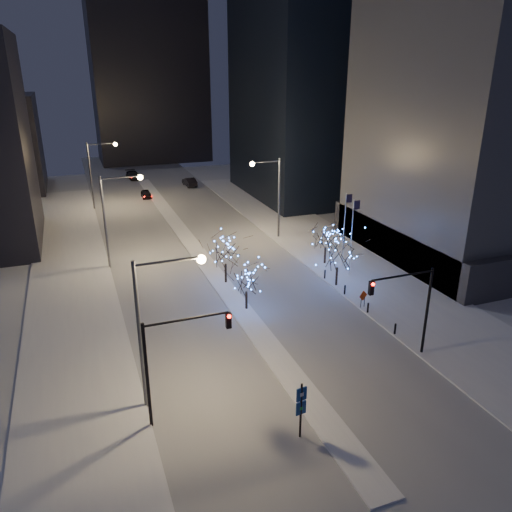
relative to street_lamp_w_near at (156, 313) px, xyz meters
name	(u,v)px	position (x,y,z in m)	size (l,w,h in m)	color
ground	(301,391)	(8.94, -2.00, -6.50)	(160.00, 160.00, 0.00)	white
road	(184,235)	(8.94, 33.00, -6.49)	(20.00, 130.00, 0.02)	#AEB3BE
median	(194,247)	(8.94, 28.00, -6.42)	(2.00, 80.00, 0.15)	white
east_sidewalk	(346,260)	(23.94, 18.00, -6.42)	(10.00, 90.00, 0.15)	white
west_sidewalk	(73,299)	(-5.06, 18.00, -6.42)	(8.00, 90.00, 0.15)	white
plinth	(495,230)	(42.94, 16.00, -4.50)	(30.00, 24.00, 4.00)	#38383D
horizon_block	(148,63)	(14.94, 90.00, 14.50)	(24.00, 14.00, 42.00)	black
street_lamp_w_near	(156,313)	(0.00, 0.00, 0.00)	(4.40, 0.56, 10.00)	#595E66
street_lamp_w_mid	(114,209)	(0.00, 25.00, 0.00)	(4.40, 0.56, 10.00)	#595E66
street_lamp_w_far	(97,166)	(0.00, 50.00, 0.00)	(4.40, 0.56, 10.00)	#595E66
street_lamp_east	(272,188)	(19.02, 28.00, -0.05)	(3.90, 0.56, 10.00)	#595E66
traffic_signal_west	(173,353)	(0.50, -2.00, -1.74)	(5.26, 0.43, 7.00)	black
traffic_signal_east	(411,300)	(17.88, -1.00, -1.74)	(5.26, 0.43, 7.00)	black
flagpoles	(349,228)	(22.30, 15.25, -1.70)	(1.35, 2.60, 8.00)	silver
bollards	(356,298)	(19.14, 8.00, -5.90)	(0.16, 12.16, 0.90)	black
car_near	(146,194)	(7.44, 54.35, -5.86)	(1.52, 3.78, 1.29)	black
car_mid	(190,182)	(16.14, 60.25, -5.73)	(1.63, 4.66, 1.54)	black
car_far	(133,175)	(7.44, 69.92, -5.76)	(2.08, 5.12, 1.49)	black
holiday_tree_median_near	(246,278)	(9.44, 10.47, -3.41)	(4.47, 4.47, 4.54)	black
holiday_tree_median_far	(225,249)	(9.44, 16.66, -2.89)	(4.72, 4.72, 5.29)	black
holiday_tree_plaza_near	(338,250)	(19.44, 12.17, -2.67)	(6.18, 6.18, 5.90)	black
holiday_tree_plaza_far	(326,236)	(21.12, 17.77, -3.22)	(3.70, 3.70, 4.69)	black
wayfinding_sign	(301,405)	(6.94, -6.02, -4.24)	(0.66, 0.18, 3.69)	black
construction_sign	(363,297)	(19.24, 7.02, -5.36)	(0.97, 0.30, 1.64)	black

